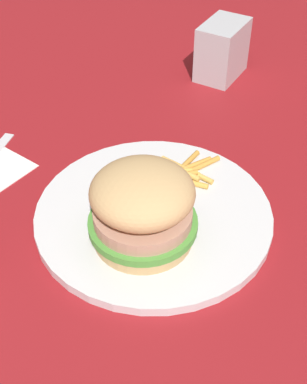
{
  "coord_description": "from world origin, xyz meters",
  "views": [
    {
      "loc": [
        0.32,
        -0.31,
        0.44
      ],
      "look_at": [
        -0.03,
        -0.02,
        0.04
      ],
      "focal_mm": 49.05,
      "sensor_mm": 36.0,
      "label": 1
    }
  ],
  "objects_px": {
    "sandwich": "(144,208)",
    "napkin_dispenser": "(222,50)",
    "fries_pile": "(180,173)",
    "plate": "(154,215)"
  },
  "relations": [
    {
      "from": "sandwich",
      "to": "fries_pile",
      "type": "xyz_separation_m",
      "value": [
        -0.05,
        0.1,
        -0.04
      ]
    },
    {
      "from": "plate",
      "to": "sandwich",
      "type": "bearing_deg",
      "value": -52.99
    },
    {
      "from": "plate",
      "to": "napkin_dispenser",
      "type": "relative_size",
      "value": 3.1
    },
    {
      "from": "sandwich",
      "to": "plate",
      "type": "bearing_deg",
      "value": 127.01
    },
    {
      "from": "sandwich",
      "to": "napkin_dispenser",
      "type": "relative_size",
      "value": 1.33
    },
    {
      "from": "plate",
      "to": "fries_pile",
      "type": "xyz_separation_m",
      "value": [
        -0.03,
        0.07,
        0.01
      ]
    },
    {
      "from": "plate",
      "to": "sandwich",
      "type": "relative_size",
      "value": 2.33
    },
    {
      "from": "sandwich",
      "to": "napkin_dispenser",
      "type": "bearing_deg",
      "value": 122.84
    },
    {
      "from": "fries_pile",
      "to": "plate",
      "type": "bearing_deg",
      "value": -67.7
    },
    {
      "from": "fries_pile",
      "to": "napkin_dispenser",
      "type": "relative_size",
      "value": 1.27
    }
  ]
}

